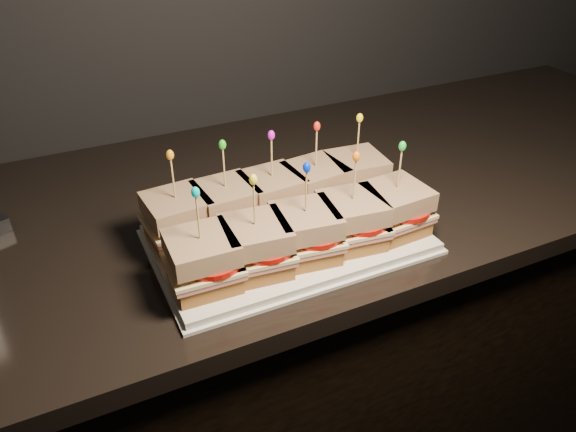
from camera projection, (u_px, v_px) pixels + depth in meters
name	position (u px, v px, depth m)	size (l,w,h in m)	color
cabinet	(288.00, 358.00, 1.38)	(2.14, 0.70, 0.89)	black
granite_slab	(288.00, 195.00, 1.13)	(2.18, 0.74, 0.04)	black
platter	(288.00, 239.00, 0.95)	(0.44, 0.27, 0.02)	silver
platter_rim	(288.00, 242.00, 0.95)	(0.45, 0.28, 0.01)	silver
sandwich_0_bread_bot	(180.00, 233.00, 0.93)	(0.09, 0.09, 0.03)	brown
sandwich_0_ham	(179.00, 225.00, 0.92)	(0.10, 0.10, 0.01)	#C4665B
sandwich_0_cheese	(178.00, 221.00, 0.91)	(0.11, 0.10, 0.01)	#F4E39E
sandwich_0_tomato	(186.00, 217.00, 0.91)	(0.09, 0.09, 0.01)	#B6120A
sandwich_0_bread_top	(176.00, 206.00, 0.90)	(0.10, 0.10, 0.03)	#5E2B11
sandwich_0_pick	(173.00, 181.00, 0.87)	(0.00, 0.00, 0.09)	tan
sandwich_0_frill	(170.00, 155.00, 0.85)	(0.01, 0.01, 0.02)	orange
sandwich_1_bread_bot	(228.00, 221.00, 0.96)	(0.09, 0.09, 0.03)	brown
sandwich_1_ham	(227.00, 213.00, 0.95)	(0.10, 0.10, 0.01)	#C4665B
sandwich_1_cheese	(227.00, 209.00, 0.94)	(0.11, 0.10, 0.01)	#F4E39E
sandwich_1_tomato	(235.00, 206.00, 0.94)	(0.09, 0.09, 0.01)	#B6120A
sandwich_1_bread_top	(226.00, 195.00, 0.93)	(0.10, 0.10, 0.03)	#5E2B11
sandwich_1_pick	(224.00, 170.00, 0.90)	(0.00, 0.00, 0.09)	tan
sandwich_1_frill	(222.00, 145.00, 0.88)	(0.01, 0.01, 0.02)	green
sandwich_2_bread_bot	(273.00, 210.00, 0.99)	(0.09, 0.09, 0.03)	brown
sandwich_2_ham	(272.00, 202.00, 0.98)	(0.10, 0.10, 0.01)	#C4665B
sandwich_2_cheese	(272.00, 198.00, 0.98)	(0.11, 0.10, 0.01)	#F4E39E
sandwich_2_tomato	(280.00, 195.00, 0.97)	(0.09, 0.09, 0.01)	#B6120A
sandwich_2_bread_top	(272.00, 184.00, 0.96)	(0.10, 0.10, 0.03)	#5E2B11
sandwich_2_pick	(272.00, 160.00, 0.94)	(0.00, 0.00, 0.09)	tan
sandwich_2_frill	(271.00, 135.00, 0.91)	(0.01, 0.01, 0.02)	#C914CF
sandwich_3_bread_bot	(315.00, 200.00, 1.02)	(0.09, 0.09, 0.03)	brown
sandwich_3_ham	(315.00, 192.00, 1.01)	(0.10, 0.10, 0.01)	#C4665B
sandwich_3_cheese	(315.00, 188.00, 1.01)	(0.11, 0.10, 0.01)	#F4E39E
sandwich_3_tomato	(323.00, 185.00, 1.00)	(0.09, 0.09, 0.01)	#B6120A
sandwich_3_bread_top	(315.00, 174.00, 0.99)	(0.10, 0.10, 0.03)	#5E2B11
sandwich_3_pick	(316.00, 151.00, 0.97)	(0.00, 0.00, 0.09)	tan
sandwich_3_frill	(317.00, 126.00, 0.94)	(0.01, 0.01, 0.02)	red
sandwich_4_bread_bot	(354.00, 190.00, 1.05)	(0.09, 0.09, 0.03)	brown
sandwich_4_ham	(355.00, 182.00, 1.04)	(0.10, 0.10, 0.01)	#C4665B
sandwich_4_cheese	(355.00, 179.00, 1.04)	(0.11, 0.10, 0.01)	#F4E39E
sandwich_4_tomato	(363.00, 175.00, 1.03)	(0.09, 0.09, 0.01)	#B6120A
sandwich_4_bread_top	(356.00, 165.00, 1.02)	(0.10, 0.10, 0.03)	#5E2B11
sandwich_4_pick	(358.00, 142.00, 1.00)	(0.00, 0.00, 0.09)	tan
sandwich_4_frill	(360.00, 118.00, 0.97)	(0.01, 0.01, 0.02)	yellow
sandwich_5_bread_bot	(204.00, 276.00, 0.83)	(0.09, 0.09, 0.03)	brown
sandwich_5_ham	(203.00, 267.00, 0.82)	(0.10, 0.10, 0.01)	#C4665B
sandwich_5_cheese	(203.00, 263.00, 0.82)	(0.11, 0.10, 0.01)	#F4E39E
sandwich_5_tomato	(211.00, 259.00, 0.81)	(0.09, 0.09, 0.01)	#B6120A
sandwich_5_bread_top	(201.00, 248.00, 0.80)	(0.10, 0.10, 0.03)	#5E2B11
sandwich_5_pick	(198.00, 221.00, 0.78)	(0.00, 0.00, 0.09)	tan
sandwich_5_frill	(195.00, 192.00, 0.75)	(0.01, 0.01, 0.02)	#03B6B5
sandwich_6_bread_bot	(256.00, 262.00, 0.86)	(0.09, 0.09, 0.03)	brown
sandwich_6_ham	(256.00, 253.00, 0.85)	(0.10, 0.10, 0.01)	#C4665B
sandwich_6_cheese	(256.00, 249.00, 0.85)	(0.11, 0.10, 0.01)	#F4E39E
sandwich_6_tomato	(265.00, 245.00, 0.84)	(0.09, 0.09, 0.01)	#B6120A
sandwich_6_bread_top	(255.00, 233.00, 0.83)	(0.10, 0.10, 0.03)	#5E2B11
sandwich_6_pick	(254.00, 207.00, 0.81)	(0.00, 0.00, 0.09)	tan
sandwich_6_frill	(253.00, 179.00, 0.78)	(0.01, 0.01, 0.02)	yellow
sandwich_7_bread_bot	(305.00, 248.00, 0.89)	(0.09, 0.09, 0.03)	brown
sandwich_7_ham	(305.00, 239.00, 0.88)	(0.10, 0.10, 0.01)	#C4665B
sandwich_7_cheese	(305.00, 235.00, 0.88)	(0.11, 0.10, 0.01)	#F4E39E
sandwich_7_tomato	(314.00, 232.00, 0.87)	(0.09, 0.09, 0.01)	#B6120A
sandwich_7_bread_top	(306.00, 220.00, 0.86)	(0.10, 0.10, 0.03)	#5E2B11
sandwich_7_pick	(306.00, 194.00, 0.84)	(0.00, 0.00, 0.09)	tan
sandwich_7_frill	(307.00, 168.00, 0.81)	(0.01, 0.01, 0.02)	#0225DE
sandwich_8_bread_bot	(351.00, 235.00, 0.92)	(0.09, 0.09, 0.03)	brown
sandwich_8_ham	(351.00, 226.00, 0.91)	(0.10, 0.10, 0.01)	#C4665B
sandwich_8_cheese	(352.00, 223.00, 0.91)	(0.11, 0.10, 0.01)	#F4E39E
sandwich_8_tomato	(360.00, 219.00, 0.91)	(0.09, 0.09, 0.01)	#B6120A
sandwich_8_bread_top	(353.00, 208.00, 0.89)	(0.10, 0.10, 0.03)	#5E2B11
sandwich_8_pick	(354.00, 183.00, 0.87)	(0.00, 0.00, 0.09)	tan
sandwich_8_frill	(356.00, 156.00, 0.85)	(0.01, 0.01, 0.02)	orange
sandwich_9_bread_bot	(393.00, 223.00, 0.95)	(0.09, 0.09, 0.03)	brown
sandwich_9_ham	(394.00, 215.00, 0.94)	(0.10, 0.10, 0.01)	#C4665B
sandwich_9_cheese	(395.00, 211.00, 0.94)	(0.11, 0.10, 0.01)	#F4E39E
sandwich_9_tomato	(403.00, 207.00, 0.94)	(0.09, 0.09, 0.01)	#B6120A
sandwich_9_bread_top	(396.00, 196.00, 0.92)	(0.10, 0.10, 0.03)	#5E2B11
sandwich_9_pick	(399.00, 172.00, 0.90)	(0.00, 0.00, 0.09)	tan
sandwich_9_frill	(402.00, 146.00, 0.88)	(0.01, 0.01, 0.02)	green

